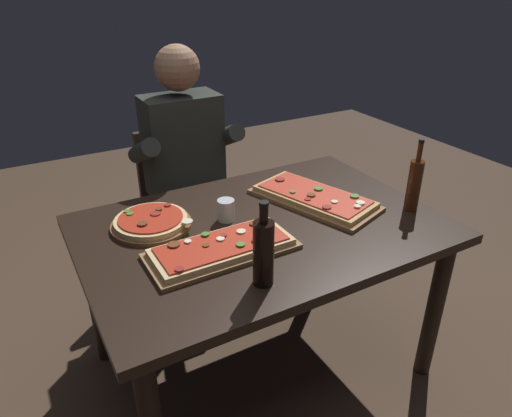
# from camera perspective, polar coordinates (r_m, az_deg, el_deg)

# --- Properties ---
(ground_plane) EXTENTS (6.40, 6.40, 0.00)m
(ground_plane) POSITION_cam_1_polar(r_m,az_deg,el_deg) (2.31, 0.64, -18.22)
(ground_plane) COLOR #4C3828
(dining_table) EXTENTS (1.40, 0.96, 0.74)m
(dining_table) POSITION_cam_1_polar(r_m,az_deg,el_deg) (1.90, 0.74, -4.50)
(dining_table) COLOR black
(dining_table) RESTS_ON ground_plane
(pizza_rectangular_front) EXTENTS (0.54, 0.24, 0.05)m
(pizza_rectangular_front) POSITION_cam_1_polar(r_m,az_deg,el_deg) (1.67, -4.15, -4.85)
(pizza_rectangular_front) COLOR olive
(pizza_rectangular_front) RESTS_ON dining_table
(pizza_rectangular_left) EXTENTS (0.42, 0.61, 0.05)m
(pizza_rectangular_left) POSITION_cam_1_polar(r_m,az_deg,el_deg) (2.04, 7.10, 1.33)
(pizza_rectangular_left) COLOR olive
(pizza_rectangular_left) RESTS_ON dining_table
(pizza_round_far) EXTENTS (0.31, 0.31, 0.05)m
(pizza_round_far) POSITION_cam_1_polar(r_m,az_deg,el_deg) (1.87, -12.66, -1.63)
(pizza_round_far) COLOR brown
(pizza_round_far) RESTS_ON dining_table
(wine_bottle_dark) EXTENTS (0.07, 0.07, 0.29)m
(wine_bottle_dark) POSITION_cam_1_polar(r_m,az_deg,el_deg) (1.46, 0.91, -5.28)
(wine_bottle_dark) COLOR black
(wine_bottle_dark) RESTS_ON dining_table
(oil_bottle_amber) EXTENTS (0.06, 0.06, 0.31)m
(oil_bottle_amber) POSITION_cam_1_polar(r_m,az_deg,el_deg) (2.02, 18.73, 2.85)
(oil_bottle_amber) COLOR #47230F
(oil_bottle_amber) RESTS_ON dining_table
(tumbler_near_camera) EXTENTS (0.07, 0.07, 0.09)m
(tumbler_near_camera) POSITION_cam_1_polar(r_m,az_deg,el_deg) (1.87, -3.67, -0.20)
(tumbler_near_camera) COLOR silver
(tumbler_near_camera) RESTS_ON dining_table
(diner_chair) EXTENTS (0.44, 0.44, 0.87)m
(diner_chair) POSITION_cam_1_polar(r_m,az_deg,el_deg) (2.65, -8.96, 1.07)
(diner_chair) COLOR #3D2B1E
(diner_chair) RESTS_ON ground_plane
(seated_diner) EXTENTS (0.53, 0.41, 1.33)m
(seated_diner) POSITION_cam_1_polar(r_m,az_deg,el_deg) (2.45, -8.37, 5.36)
(seated_diner) COLOR #23232D
(seated_diner) RESTS_ON ground_plane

